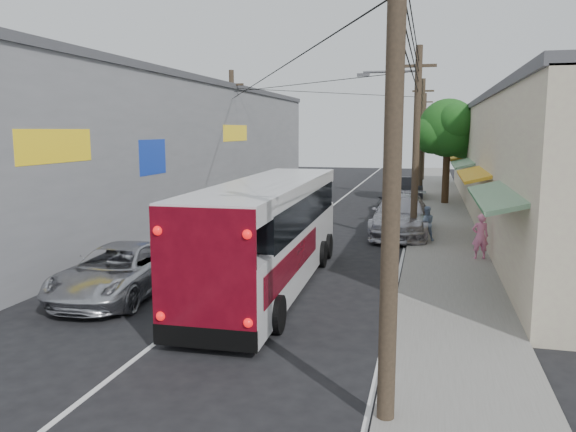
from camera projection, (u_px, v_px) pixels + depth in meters
name	position (u px, v px, depth m)	size (l,w,h in m)	color
ground	(150.00, 347.00, 12.17)	(120.00, 120.00, 0.00)	black
sidewalk	(442.00, 218.00, 29.78)	(3.00, 80.00, 0.12)	slate
building_right	(530.00, 159.00, 30.15)	(7.09, 40.00, 6.25)	beige
building_left	(164.00, 149.00, 30.92)	(7.20, 36.00, 7.25)	gray
utility_poles	(380.00, 140.00, 30.29)	(11.80, 45.28, 8.00)	#473828
street_tree	(449.00, 130.00, 34.76)	(4.40, 4.00, 6.60)	#3F2B19
coach_bus	(271.00, 232.00, 16.81)	(2.79, 11.11, 3.18)	white
jeepney	(119.00, 271.00, 15.89)	(2.39, 5.18, 1.44)	silver
parked_suv	(401.00, 215.00, 25.12)	(2.48, 6.11, 1.77)	#ABA9B2
parked_car_mid	(393.00, 200.00, 32.30)	(1.61, 4.01, 1.36)	#27272C
parked_car_far	(411.00, 188.00, 38.75)	(1.52, 4.35, 1.43)	black
pedestrian_near	(480.00, 236.00, 19.93)	(0.59, 0.39, 1.63)	pink
pedestrian_far	(426.00, 223.00, 23.25)	(0.70, 0.55, 1.44)	#829ABE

